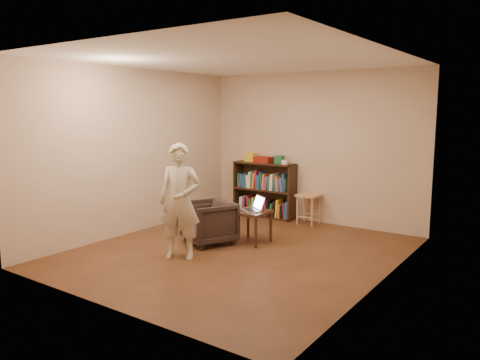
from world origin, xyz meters
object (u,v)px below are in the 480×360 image
Objects in this scene: bookshelf at (265,193)px; laptop at (254,207)px; person at (180,201)px; armchair at (209,222)px; side_table at (252,216)px; stool at (309,200)px.

laptop is at bearing -63.09° from bookshelf.
laptop is 0.27× the size of person.
armchair is at bearing -82.24° from bookshelf.
side_table is 1.25m from person.
laptop reaches higher than side_table.
armchair reaches higher than stool.
bookshelf reaches higher than stool.
stool is 1.52m from laptop.
person reaches higher than bookshelf.
side_table is (0.78, -1.60, -0.04)m from bookshelf.
bookshelf reaches higher than laptop.
laptop is 1.25m from person.
side_table is (0.51, 0.38, 0.09)m from armchair.
person is at bearing -76.31° from laptop.
laptop is (0.02, 0.02, 0.13)m from side_table.
bookshelf is at bearing 122.89° from armchair.
stool is 1.08× the size of side_table.
stool is (0.93, -0.06, -0.02)m from bookshelf.
armchair reaches higher than side_table.
stool is at bearing 53.52° from person.
person reaches higher than stool.
bookshelf is at bearing 73.11° from person.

